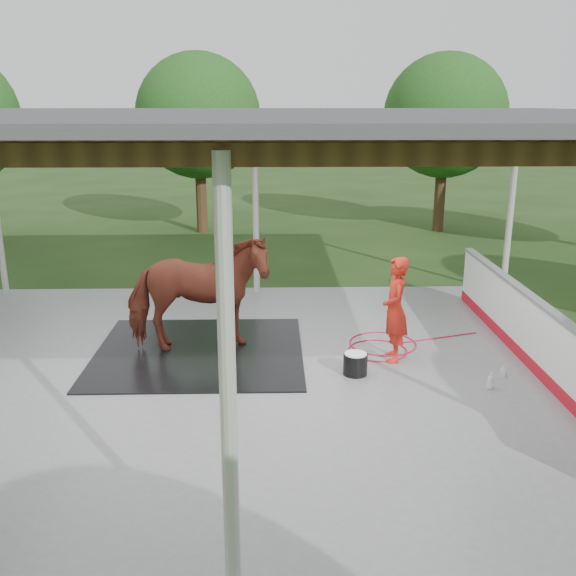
{
  "coord_description": "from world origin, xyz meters",
  "views": [
    {
      "loc": [
        0.37,
        -9.42,
        4.23
      ],
      "look_at": [
        0.61,
        0.66,
        1.3
      ],
      "focal_mm": 40.0,
      "sensor_mm": 36.0,
      "label": 1
    }
  ],
  "objects_px": {
    "dasher_board": "(540,341)",
    "handler": "(395,309)",
    "horse": "(197,294)",
    "wash_bucket": "(355,364)"
  },
  "relations": [
    {
      "from": "horse",
      "to": "handler",
      "type": "bearing_deg",
      "value": -99.96
    },
    {
      "from": "dasher_board",
      "to": "wash_bucket",
      "type": "distance_m",
      "value": 2.95
    },
    {
      "from": "horse",
      "to": "wash_bucket",
      "type": "xyz_separation_m",
      "value": [
        2.59,
        -1.0,
        -0.87
      ]
    },
    {
      "from": "dasher_board",
      "to": "handler",
      "type": "relative_size",
      "value": 4.51
    },
    {
      "from": "horse",
      "to": "handler",
      "type": "height_order",
      "value": "horse"
    },
    {
      "from": "handler",
      "to": "dasher_board",
      "type": "bearing_deg",
      "value": 77.81
    },
    {
      "from": "dasher_board",
      "to": "handler",
      "type": "bearing_deg",
      "value": 164.95
    },
    {
      "from": "wash_bucket",
      "to": "dasher_board",
      "type": "bearing_deg",
      "value": -0.0
    },
    {
      "from": "dasher_board",
      "to": "wash_bucket",
      "type": "relative_size",
      "value": 20.72
    },
    {
      "from": "dasher_board",
      "to": "horse",
      "type": "relative_size",
      "value": 3.3
    }
  ]
}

